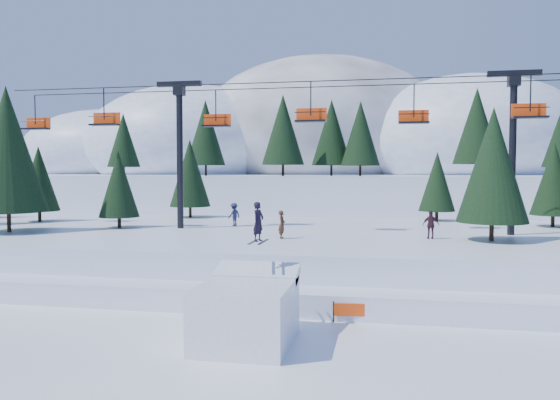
% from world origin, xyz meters
% --- Properties ---
extents(ground, '(160.00, 160.00, 0.00)m').
position_xyz_m(ground, '(0.00, 0.00, 0.00)').
color(ground, white).
rests_on(ground, ground).
extents(mid_shelf, '(70.00, 22.00, 2.50)m').
position_xyz_m(mid_shelf, '(0.00, 18.00, 1.25)').
color(mid_shelf, white).
rests_on(mid_shelf, ground).
extents(berm, '(70.00, 6.00, 1.10)m').
position_xyz_m(berm, '(0.00, 8.00, 0.55)').
color(berm, white).
rests_on(berm, ground).
extents(mountain_ridge, '(119.00, 60.21, 26.46)m').
position_xyz_m(mountain_ridge, '(-5.10, 73.37, 9.64)').
color(mountain_ridge, white).
rests_on(mountain_ridge, ground).
extents(jump_kicker, '(3.39, 4.62, 5.28)m').
position_xyz_m(jump_kicker, '(0.05, 1.40, 1.25)').
color(jump_kicker, white).
rests_on(jump_kicker, ground).
extents(chairlift, '(47.07, 3.21, 10.28)m').
position_xyz_m(chairlift, '(0.46, 18.05, 9.32)').
color(chairlift, black).
rests_on(chairlift, mid_shelf).
extents(conifer_stand, '(61.11, 17.87, 9.61)m').
position_xyz_m(conifer_stand, '(2.12, 17.99, 7.01)').
color(conifer_stand, black).
rests_on(conifer_stand, mid_shelf).
extents(distant_skiers, '(24.14, 8.07, 1.68)m').
position_xyz_m(distant_skiers, '(3.33, 18.18, 3.33)').
color(distant_skiers, '#213A2B').
rests_on(distant_skiers, mid_shelf).
extents(banner_near, '(2.85, 0.35, 0.90)m').
position_xyz_m(banner_near, '(4.40, 5.03, 0.54)').
color(banner_near, black).
rests_on(banner_near, ground).
extents(banner_far, '(2.80, 0.62, 0.90)m').
position_xyz_m(banner_far, '(10.63, 5.96, 0.54)').
color(banner_far, black).
rests_on(banner_far, ground).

